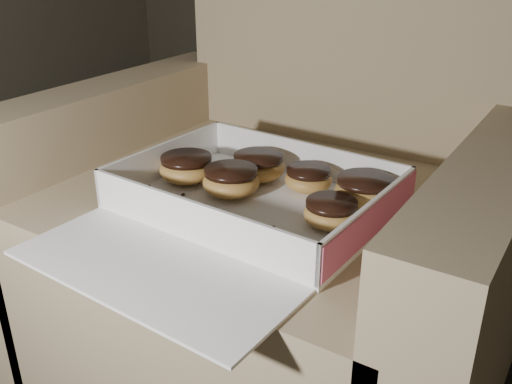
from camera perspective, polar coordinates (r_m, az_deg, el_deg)
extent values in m
cube|color=#978360|center=(1.12, 1.08, -8.67)|extent=(0.69, 0.69, 0.40)
cube|color=#978360|center=(1.23, 9.39, 16.77)|extent=(0.69, 0.13, 0.50)
cube|color=#978360|center=(1.30, -13.20, -1.03)|extent=(0.12, 0.69, 0.54)
cube|color=#978360|center=(0.98, 20.69, -11.34)|extent=(0.12, 0.69, 0.54)
cube|color=white|center=(0.93, 0.00, -1.34)|extent=(0.43, 0.33, 0.01)
cube|color=white|center=(1.03, 4.87, 3.38)|extent=(0.41, 0.03, 0.06)
cube|color=white|center=(0.81, -6.21, -2.92)|extent=(0.41, 0.03, 0.06)
cube|color=white|center=(1.04, -9.14, 3.24)|extent=(0.02, 0.31, 0.06)
cube|color=white|center=(0.83, 11.49, -2.70)|extent=(0.02, 0.31, 0.06)
cube|color=#C64F71|center=(0.83, 11.77, -2.78)|extent=(0.02, 0.30, 0.05)
cube|color=white|center=(0.77, -10.42, -7.73)|extent=(0.41, 0.19, 0.01)
ellipsoid|color=#C09243|center=(0.97, 5.26, 1.22)|extent=(0.08, 0.08, 0.04)
cylinder|color=black|center=(0.97, 5.29, 2.14)|extent=(0.08, 0.08, 0.01)
ellipsoid|color=#C09243|center=(1.01, -6.94, 2.27)|extent=(0.10, 0.10, 0.05)
cylinder|color=black|center=(1.00, -7.00, 3.34)|extent=(0.09, 0.09, 0.01)
ellipsoid|color=#C09243|center=(0.86, 7.52, -2.21)|extent=(0.08, 0.08, 0.04)
cylinder|color=black|center=(0.85, 7.58, -1.16)|extent=(0.08, 0.08, 0.01)
ellipsoid|color=#C09243|center=(1.01, 0.24, 2.47)|extent=(0.09, 0.09, 0.05)
cylinder|color=black|center=(1.00, 0.25, 3.51)|extent=(0.09, 0.09, 0.01)
ellipsoid|color=#C09243|center=(0.95, -2.50, 0.99)|extent=(0.10, 0.10, 0.05)
cylinder|color=black|center=(0.94, -2.53, 2.10)|extent=(0.09, 0.09, 0.01)
ellipsoid|color=#C09243|center=(0.93, 10.80, -0.02)|extent=(0.10, 0.10, 0.05)
cylinder|color=black|center=(0.92, 10.90, 1.13)|extent=(0.09, 0.09, 0.01)
ellipsoid|color=black|center=(1.00, -10.67, 0.59)|extent=(0.01, 0.01, 0.00)
ellipsoid|color=black|center=(0.96, -7.30, -0.22)|extent=(0.01, 0.01, 0.00)
ellipsoid|color=black|center=(0.85, 1.73, -3.53)|extent=(0.01, 0.01, 0.00)
ellipsoid|color=black|center=(0.84, 8.03, -4.21)|extent=(0.01, 0.01, 0.00)
ellipsoid|color=black|center=(0.83, 8.44, -4.50)|extent=(0.01, 0.01, 0.00)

